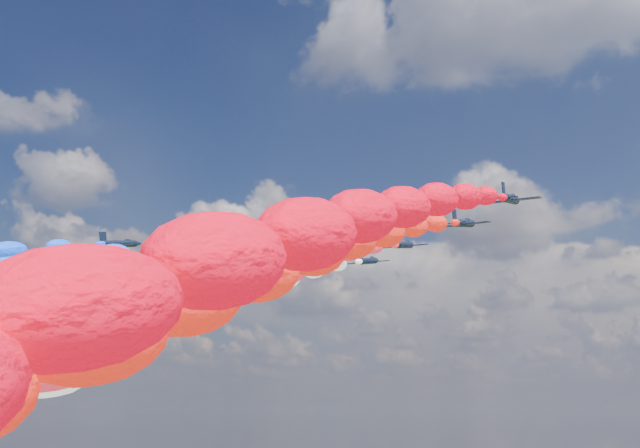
% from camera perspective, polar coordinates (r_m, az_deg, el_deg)
% --- Properties ---
extents(jet_0, '(9.01, 11.89, 4.50)m').
position_cam_1_polar(jet_0, '(140.83, -14.23, -1.39)').
color(jet_0, black).
extents(jet_1, '(8.40, 11.46, 4.50)m').
position_cam_1_polar(jet_1, '(139.86, -8.28, -1.58)').
color(jet_1, black).
extents(jet_2, '(8.61, 11.61, 4.50)m').
position_cam_1_polar(jet_2, '(145.40, -1.25, -2.17)').
color(jet_2, black).
extents(trail_2, '(7.30, 131.75, 49.86)m').
position_cam_1_polar(trail_2, '(88.59, -21.49, -8.58)').
color(trail_2, '#0A39E4').
extents(jet_3, '(8.61, 11.61, 4.50)m').
position_cam_1_polar(jet_3, '(138.24, 0.88, -1.58)').
color(jet_3, black).
extents(trail_3, '(7.30, 131.75, 49.86)m').
position_cam_1_polar(trail_3, '(79.94, -19.81, -8.31)').
color(trail_3, silver).
extents(jet_4, '(8.34, 11.41, 4.50)m').
position_cam_1_polar(jet_4, '(152.49, 3.48, -2.67)').
color(jet_4, black).
extents(trail_4, '(7.30, 131.75, 49.86)m').
position_cam_1_polar(trail_4, '(91.67, -12.57, -9.31)').
color(trail_4, white).
extents(jet_5, '(8.66, 11.64, 4.50)m').
position_cam_1_polar(jet_5, '(138.13, 6.06, -1.50)').
color(jet_5, black).
extents(trail_5, '(7.30, 131.75, 49.86)m').
position_cam_1_polar(trail_5, '(75.79, -11.04, -8.61)').
color(trail_5, red).
extents(jet_6, '(9.01, 11.89, 4.50)m').
position_cam_1_polar(jet_6, '(123.49, 10.27, 0.05)').
color(jet_6, black).
extents(trail_6, '(7.30, 131.75, 49.86)m').
position_cam_1_polar(trail_6, '(58.67, -6.82, -7.46)').
color(trail_6, red).
extents(jet_7, '(8.41, 11.47, 4.50)m').
position_cam_1_polar(jet_7, '(110.76, 13.49, 1.75)').
color(jet_7, black).
extents(trail_7, '(7.30, 131.75, 49.86)m').
position_cam_1_polar(trail_7, '(44.22, -4.03, -5.63)').
color(trail_7, red).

